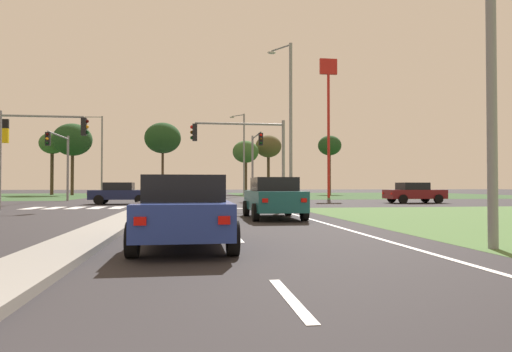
# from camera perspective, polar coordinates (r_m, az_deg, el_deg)

# --- Properties ---
(ground_plane) EXTENTS (200.00, 200.00, 0.00)m
(ground_plane) POSITION_cam_1_polar(r_m,az_deg,el_deg) (32.06, -12.43, -3.44)
(ground_plane) COLOR #282628
(grass_verge_far_right) EXTENTS (35.00, 35.00, 0.01)m
(grass_verge_far_right) POSITION_cam_1_polar(r_m,az_deg,el_deg) (61.01, 14.13, -2.34)
(grass_verge_far_right) COLOR #2D4C28
(grass_verge_far_right) RESTS_ON ground
(median_island_near) EXTENTS (1.20, 22.00, 0.14)m
(median_island_near) POSITION_cam_1_polar(r_m,az_deg,el_deg) (13.22, -18.62, -6.40)
(median_island_near) COLOR gray
(median_island_near) RESTS_ON ground
(median_island_far) EXTENTS (1.20, 36.00, 0.14)m
(median_island_far) POSITION_cam_1_polar(r_m,az_deg,el_deg) (57.01, -10.55, -2.37)
(median_island_far) COLOR gray
(median_island_far) RESTS_ON ground
(lane_dash_near) EXTENTS (0.14, 2.00, 0.01)m
(lane_dash_near) POSITION_cam_1_polar(r_m,az_deg,el_deg) (5.33, 4.33, -15.14)
(lane_dash_near) COLOR silver
(lane_dash_near) RESTS_ON ground
(lane_dash_second) EXTENTS (0.14, 2.00, 0.01)m
(lane_dash_second) POSITION_cam_1_polar(r_m,az_deg,el_deg) (11.18, -2.39, -7.77)
(lane_dash_second) COLOR silver
(lane_dash_second) RESTS_ON ground
(lane_dash_third) EXTENTS (0.14, 2.00, 0.01)m
(lane_dash_third) POSITION_cam_1_polar(r_m,az_deg,el_deg) (17.13, -4.41, -5.47)
(lane_dash_third) COLOR silver
(lane_dash_third) RESTS_ON ground
(lane_dash_fourth) EXTENTS (0.14, 2.00, 0.01)m
(lane_dash_fourth) POSITION_cam_1_polar(r_m,az_deg,el_deg) (23.11, -5.39, -4.35)
(lane_dash_fourth) COLOR silver
(lane_dash_fourth) RESTS_ON ground
(edge_line_right) EXTENTS (0.14, 24.00, 0.01)m
(edge_line_right) POSITION_cam_1_polar(r_m,az_deg,el_deg) (14.70, 9.62, -6.17)
(edge_line_right) COLOR silver
(edge_line_right) RESTS_ON ground
(stop_bar_near) EXTENTS (6.40, 0.50, 0.01)m
(stop_bar_near) POSITION_cam_1_polar(r_m,az_deg,el_deg) (25.02, -4.91, -4.11)
(stop_bar_near) COLOR silver
(stop_bar_near) RESTS_ON ground
(crosswalk_bar_near) EXTENTS (0.70, 2.80, 0.01)m
(crosswalk_bar_near) POSITION_cam_1_polar(r_m,az_deg,el_deg) (28.18, -26.36, -3.66)
(crosswalk_bar_near) COLOR silver
(crosswalk_bar_near) RESTS_ON ground
(crosswalk_bar_second) EXTENTS (0.70, 2.80, 0.01)m
(crosswalk_bar_second) POSITION_cam_1_polar(r_m,az_deg,el_deg) (27.85, -24.10, -3.71)
(crosswalk_bar_second) COLOR silver
(crosswalk_bar_second) RESTS_ON ground
(crosswalk_bar_third) EXTENTS (0.70, 2.80, 0.01)m
(crosswalk_bar_third) POSITION_cam_1_polar(r_m,az_deg,el_deg) (27.55, -21.80, -3.76)
(crosswalk_bar_third) COLOR silver
(crosswalk_bar_third) RESTS_ON ground
(crosswalk_bar_fourth) EXTENTS (0.70, 2.80, 0.01)m
(crosswalk_bar_fourth) POSITION_cam_1_polar(r_m,az_deg,el_deg) (27.31, -19.45, -3.80)
(crosswalk_bar_fourth) COLOR silver
(crosswalk_bar_fourth) RESTS_ON ground
(crosswalk_bar_fifth) EXTENTS (0.70, 2.80, 0.01)m
(crosswalk_bar_fifth) POSITION_cam_1_polar(r_m,az_deg,el_deg) (27.11, -17.06, -3.83)
(crosswalk_bar_fifth) COLOR silver
(crosswalk_bar_fifth) RESTS_ON ground
(crosswalk_bar_sixth) EXTENTS (0.70, 2.80, 0.01)m
(crosswalk_bar_sixth) POSITION_cam_1_polar(r_m,az_deg,el_deg) (26.95, -14.64, -3.86)
(crosswalk_bar_sixth) COLOR silver
(crosswalk_bar_sixth) RESTS_ON ground
(car_black_near) EXTENTS (2.05, 4.33, 1.60)m
(car_black_near) POSITION_cam_1_polar(r_m,az_deg,el_deg) (56.23, -12.90, -1.62)
(car_black_near) COLOR black
(car_black_near) RESTS_ON ground
(car_teal_second) EXTENTS (2.01, 4.40, 1.59)m
(car_teal_second) POSITION_cam_1_polar(r_m,az_deg,el_deg) (17.63, 2.20, -2.73)
(car_teal_second) COLOR #19565B
(car_teal_second) RESTS_ON ground
(car_navy_third) EXTENTS (4.15, 2.02, 1.47)m
(car_navy_third) POSITION_cam_1_polar(r_m,az_deg,el_deg) (32.22, -16.69, -2.07)
(car_navy_third) COLOR #161E47
(car_navy_third) RESTS_ON ground
(car_maroon_fourth) EXTENTS (4.18, 2.05, 1.48)m
(car_maroon_fourth) POSITION_cam_1_polar(r_m,az_deg,el_deg) (34.57, 19.31, -1.98)
(car_maroon_fourth) COLOR maroon
(car_maroon_fourth) RESTS_ON ground
(car_white_sixth) EXTENTS (1.95, 4.43, 1.61)m
(car_white_sixth) POSITION_cam_1_polar(r_m,az_deg,el_deg) (64.42, -12.44, -1.55)
(car_white_sixth) COLOR silver
(car_white_sixth) RESTS_ON ground
(car_blue_seventh) EXTENTS (2.01, 4.23, 1.49)m
(car_blue_seventh) POSITION_cam_1_polar(r_m,az_deg,el_deg) (9.59, -9.00, -4.31)
(car_blue_seventh) COLOR navy
(car_blue_seventh) RESTS_ON ground
(car_grey_eighth) EXTENTS (2.04, 4.55, 1.54)m
(car_grey_eighth) POSITION_cam_1_polar(r_m,az_deg,el_deg) (22.02, -8.14, -2.46)
(car_grey_eighth) COLOR slate
(car_grey_eighth) RESTS_ON ground
(traffic_signal_near_left) EXTENTS (4.58, 0.32, 5.22)m
(traffic_signal_near_left) POSITION_cam_1_polar(r_m,az_deg,el_deg) (26.77, -26.19, 3.92)
(traffic_signal_near_left) COLOR gray
(traffic_signal_near_left) RESTS_ON ground
(traffic_signal_near_right) EXTENTS (5.39, 0.32, 5.01)m
(traffic_signal_near_right) POSITION_cam_1_polar(r_m,az_deg,el_deg) (25.64, -1.11, 3.82)
(traffic_signal_near_right) COLOR gray
(traffic_signal_near_right) RESTS_ON ground
(traffic_signal_far_left) EXTENTS (0.32, 5.56, 5.32)m
(traffic_signal_far_left) POSITION_cam_1_polar(r_m,az_deg,el_deg) (37.87, -23.44, 2.62)
(traffic_signal_far_left) COLOR gray
(traffic_signal_far_left) RESTS_ON ground
(traffic_signal_far_right) EXTENTS (0.32, 5.04, 5.56)m
(traffic_signal_far_right) POSITION_cam_1_polar(r_m,az_deg,el_deg) (37.17, -0.06, 2.80)
(traffic_signal_far_right) COLOR gray
(traffic_signal_far_right) RESTS_ON ground
(street_lamp_second) EXTENTS (1.32, 1.72, 10.10)m
(street_lamp_second) POSITION_cam_1_polar(r_m,az_deg,el_deg) (28.31, 4.18, 7.55)
(street_lamp_second) COLOR gray
(street_lamp_second) RESTS_ON ground
(street_lamp_third) EXTENTS (1.67, 1.74, 9.63)m
(street_lamp_third) POSITION_cam_1_polar(r_m,az_deg,el_deg) (52.87, -1.67, 3.25)
(street_lamp_third) COLOR gray
(street_lamp_third) RESTS_ON ground
(street_lamp_fourth) EXTENTS (2.58, 0.50, 9.72)m
(street_lamp_fourth) POSITION_cam_1_polar(r_m,az_deg,el_deg) (58.32, -19.07, 2.97)
(street_lamp_fourth) COLOR gray
(street_lamp_fourth) RESTS_ON ground
(pedestrian_at_median) EXTENTS (0.34, 0.34, 1.72)m
(pedestrian_at_median) POSITION_cam_1_polar(r_m,az_deg,el_deg) (44.80, -11.41, -1.28)
(pedestrian_at_median) COLOR #9E8966
(pedestrian_at_median) RESTS_ON median_island_far
(fastfood_pole_sign) EXTENTS (1.80, 0.40, 14.28)m
(fastfood_pole_sign) POSITION_cam_1_polar(r_m,az_deg,el_deg) (47.59, 9.12, 9.62)
(fastfood_pole_sign) COLOR red
(fastfood_pole_sign) RESTS_ON ground
(treeline_second) EXTENTS (3.33, 3.33, 8.29)m
(treeline_second) POSITION_cam_1_polar(r_m,az_deg,el_deg) (65.92, -24.32, 3.68)
(treeline_second) COLOR #423323
(treeline_second) RESTS_ON ground
(treeline_third) EXTENTS (4.87, 4.87, 9.21)m
(treeline_third) POSITION_cam_1_polar(r_m,az_deg,el_deg) (62.79, -22.14, 4.24)
(treeline_third) COLOR #423323
(treeline_third) RESTS_ON ground
(treeline_fourth) EXTENTS (5.06, 5.06, 10.05)m
(treeline_fourth) POSITION_cam_1_polar(r_m,az_deg,el_deg) (64.78, -11.68, 4.69)
(treeline_fourth) COLOR #423323
(treeline_fourth) RESTS_ON ground
(treeline_fifth) EXTENTS (3.72, 3.72, 8.42)m
(treeline_fifth) POSITION_cam_1_polar(r_m,az_deg,el_deg) (64.59, 1.58, 3.69)
(treeline_fifth) COLOR #423323
(treeline_fifth) RESTS_ON ground
(treeline_sixth) EXTENTS (3.56, 3.56, 7.38)m
(treeline_sixth) POSITION_cam_1_polar(r_m,az_deg,el_deg) (61.96, -1.33, 3.00)
(treeline_sixth) COLOR #423323
(treeline_sixth) RESTS_ON ground
(treeline_seventh) EXTENTS (3.27, 3.27, 8.25)m
(treeline_seventh) POSITION_cam_1_polar(r_m,az_deg,el_deg) (64.31, 9.28, 3.76)
(treeline_seventh) COLOR #423323
(treeline_seventh) RESTS_ON ground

